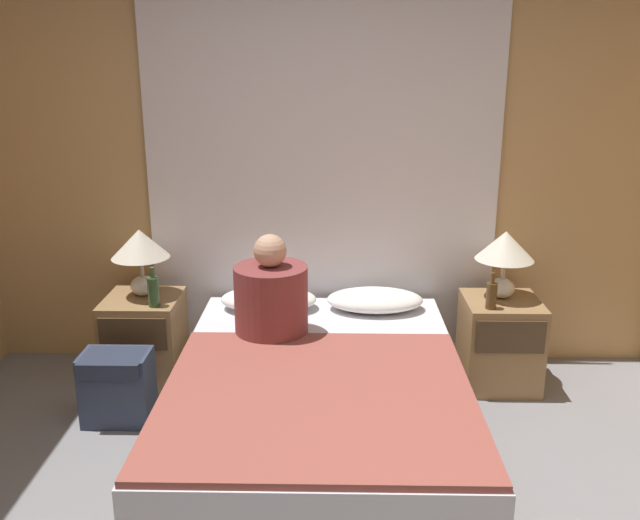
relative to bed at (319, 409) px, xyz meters
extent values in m
cube|color=tan|center=(0.00, 1.11, 1.03)|extent=(4.26, 0.06, 2.50)
cube|color=white|center=(0.00, 1.05, 0.91)|extent=(2.10, 0.03, 2.26)
cube|color=#99754C|center=(0.00, 0.00, -0.09)|extent=(1.42, 2.00, 0.26)
cube|color=silver|center=(0.00, 0.00, 0.13)|extent=(1.38, 1.96, 0.18)
cube|color=#937047|center=(-1.05, 0.72, 0.05)|extent=(0.43, 0.43, 0.53)
cube|color=#4C3823|center=(-1.05, 0.50, 0.18)|extent=(0.38, 0.02, 0.19)
cube|color=#937047|center=(1.05, 0.72, 0.05)|extent=(0.43, 0.43, 0.53)
cube|color=#4C3823|center=(1.05, 0.50, 0.18)|extent=(0.38, 0.02, 0.19)
ellipsoid|color=silver|center=(-1.05, 0.77, 0.37)|extent=(0.14, 0.14, 0.12)
cylinder|color=#B2A893|center=(-1.05, 0.77, 0.48)|extent=(0.02, 0.02, 0.11)
cone|color=silver|center=(-1.05, 0.77, 0.62)|extent=(0.33, 0.33, 0.17)
ellipsoid|color=silver|center=(1.05, 0.77, 0.37)|extent=(0.14, 0.14, 0.12)
cylinder|color=#B2A893|center=(1.05, 0.77, 0.48)|extent=(0.02, 0.02, 0.11)
cone|color=silver|center=(1.05, 0.77, 0.62)|extent=(0.33, 0.33, 0.17)
ellipsoid|color=white|center=(-0.31, 0.79, 0.28)|extent=(0.56, 0.34, 0.12)
ellipsoid|color=white|center=(0.31, 0.79, 0.28)|extent=(0.56, 0.34, 0.12)
cube|color=#994C42|center=(0.00, -0.31, 0.24)|extent=(1.36, 1.32, 0.03)
cylinder|color=brown|center=(-0.26, 0.39, 0.41)|extent=(0.39, 0.39, 0.38)
sphere|color=tan|center=(-0.26, 0.39, 0.69)|extent=(0.17, 0.17, 0.17)
cylinder|color=#2D4C28|center=(-0.94, 0.58, 0.39)|extent=(0.07, 0.07, 0.17)
cylinder|color=#2D4C28|center=(-0.94, 0.58, 0.51)|extent=(0.02, 0.02, 0.06)
cylinder|color=#513819|center=(0.94, 0.58, 0.38)|extent=(0.06, 0.06, 0.15)
cylinder|color=#513819|center=(0.94, 0.58, 0.49)|extent=(0.02, 0.02, 0.06)
cube|color=#333D56|center=(-1.07, 0.25, -0.02)|extent=(0.36, 0.23, 0.39)
cube|color=#283045|center=(-1.07, 0.22, 0.13)|extent=(0.32, 0.24, 0.08)
camera|label=1|loc=(0.06, -2.96, 1.65)|focal=38.00mm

